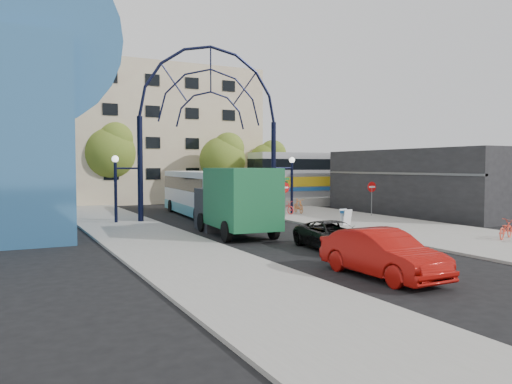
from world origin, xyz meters
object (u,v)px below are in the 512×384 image
street_name_sign (285,188)px  city_bus (198,193)px  tree_north_a (224,157)px  tree_north_b (110,150)px  do_not_enter_sign (372,190)px  bike_near_b (298,206)px  bike_far_c (506,229)px  sandwich_board (346,215)px  stop_sign (285,191)px  black_suv (334,236)px  gateway_arch (211,97)px  bike_near_a (285,207)px  tree_north_c (269,161)px  red_sedan (382,254)px  green_truck (235,202)px  train_car (363,174)px

street_name_sign → city_bus: bearing=140.9°
tree_north_a → city_bus: size_ratio=0.57×
tree_north_a → tree_north_b: (-10.00, 4.00, 0.66)m
do_not_enter_sign → bike_near_b: size_ratio=1.33×
street_name_sign → bike_near_b: 2.84m
bike_far_c → sandwich_board: bearing=3.7°
stop_sign → sandwich_board: stop_sign is taller
stop_sign → black_suv: 13.37m
gateway_arch → black_suv: 16.47m
bike_near_a → tree_north_b: bearing=106.6°
street_name_sign → tree_north_c: bearing=65.7°
bike_near_a → bike_near_b: size_ratio=1.01×
bike_near_a → black_suv: bearing=-127.4°
red_sedan → bike_near_a: bearing=67.4°
black_suv → red_sedan: (-1.82, -5.25, 0.17)m
tree_north_c → black_suv: size_ratio=1.41×
gateway_arch → red_sedan: (-1.75, -19.69, -7.75)m
do_not_enter_sign → tree_north_b: tree_north_b is taller
gateway_arch → do_not_enter_sign: (11.00, -4.00, -6.58)m
black_suv → green_truck: bearing=112.4°
tree_north_a → bike_near_a: bearing=-90.7°
city_bus → train_car: bearing=19.9°
tree_north_c → red_sedan: bearing=-112.4°
street_name_sign → city_bus: city_bus is taller
tree_north_b → green_truck: (2.01, -23.99, -3.45)m
bike_near_a → city_bus: bearing=139.8°
tree_north_a → city_bus: (-6.06, -9.16, -2.86)m
train_car → red_sedan: (-21.75, -27.69, -2.09)m
do_not_enter_sign → city_bus: (-10.94, 6.77, -0.23)m
red_sedan → tree_north_a: bearing=74.9°
tree_north_a → street_name_sign: bearing=-94.0°
gateway_arch → tree_north_a: 13.98m
tree_north_a → gateway_arch: bearing=-117.2°
tree_north_a → black_suv: bearing=-102.9°
green_truck → bike_far_c: green_truck is taller
city_bus → red_sedan: bearing=-89.4°
red_sedan → tree_north_c: bearing=66.4°
train_car → bike_far_c: train_car is taller
green_truck → street_name_sign: bearing=48.0°
tree_north_a → red_sedan: size_ratio=1.43×
train_car → tree_north_a: tree_north_a is taller
tree_north_a → tree_north_c: tree_north_a is taller
train_car → tree_north_c: (-7.88, 5.93, 1.37)m
tree_north_c → bike_near_b: tree_north_c is taller
train_car → tree_north_c: size_ratio=3.86×
green_truck → red_sedan: (0.12, -11.63, -1.01)m
do_not_enter_sign → bike_near_a: do_not_enter_sign is taller
sandwich_board → green_truck: (-7.47, -0.04, 1.08)m
gateway_arch → tree_north_b: 16.72m
do_not_enter_sign → tree_north_c: (1.12, 17.93, 2.30)m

